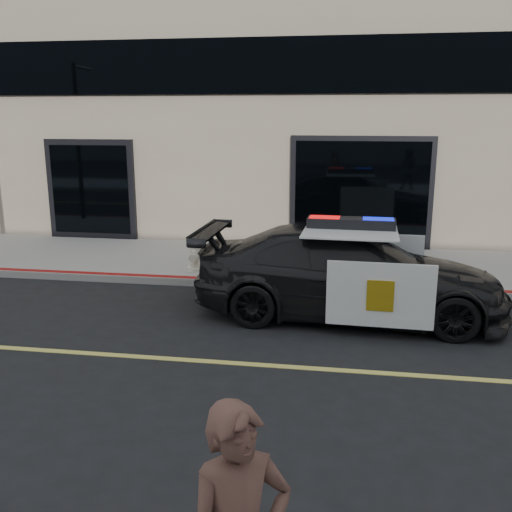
# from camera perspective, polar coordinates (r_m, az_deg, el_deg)

# --- Properties ---
(ground) EXTENTS (120.00, 120.00, 0.00)m
(ground) POSITION_cam_1_polar(r_m,az_deg,el_deg) (8.05, 18.23, -11.47)
(ground) COLOR black
(ground) RESTS_ON ground
(sidewalk_n) EXTENTS (60.00, 3.50, 0.15)m
(sidewalk_n) POSITION_cam_1_polar(r_m,az_deg,el_deg) (12.94, 14.74, -1.24)
(sidewalk_n) COLOR gray
(sidewalk_n) RESTS_ON ground
(building_n) EXTENTS (60.00, 7.00, 12.00)m
(building_n) POSITION_cam_1_polar(r_m,az_deg,el_deg) (17.94, 14.32, 22.00)
(building_n) COLOR #756856
(building_n) RESTS_ON ground
(police_car) EXTENTS (2.59, 5.35, 1.70)m
(police_car) POSITION_cam_1_polar(r_m,az_deg,el_deg) (9.79, 9.31, -1.63)
(police_car) COLOR black
(police_car) RESTS_ON ground
(fire_hydrant) EXTENTS (0.36, 0.51, 0.80)m
(fire_hydrant) POSITION_cam_1_polar(r_m,az_deg,el_deg) (12.05, -6.05, 0.27)
(fire_hydrant) COLOR beige
(fire_hydrant) RESTS_ON sidewalk_n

